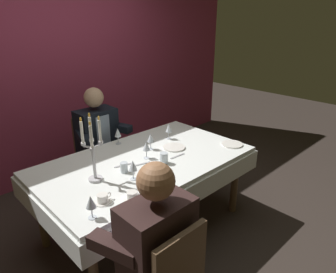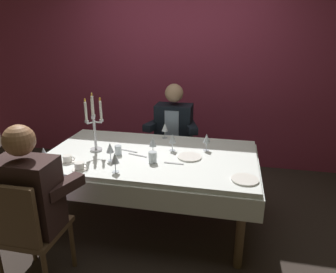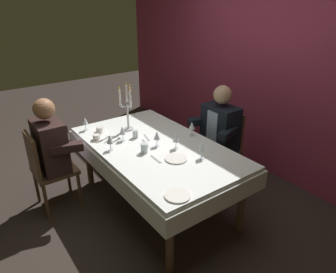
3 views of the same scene
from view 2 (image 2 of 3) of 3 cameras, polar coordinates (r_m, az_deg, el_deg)
The scene contains 22 objects.
ground_plane at distance 3.19m, azimuth -2.97°, elevation -15.60°, with size 12.00×12.00×0.00m, color #322924.
back_wall at distance 4.27m, azimuth 2.56°, elevation 12.85°, with size 6.00×0.12×2.70m, color #8C2D47.
dining_table at distance 2.88m, azimuth -3.18°, elevation -5.41°, with size 1.94×1.14×0.74m.
candelabra at distance 2.91m, azimuth -13.44°, elevation 1.93°, with size 0.15×0.17×0.55m.
dinner_plate_0 at distance 2.76m, azimuth 3.99°, elevation -3.78°, with size 0.21×0.21×0.01m, color white.
dinner_plate_1 at distance 2.42m, azimuth 14.00°, elevation -7.72°, with size 0.21×0.21×0.01m, color white.
wine_glass_0 at distance 2.69m, azimuth -10.64°, elevation -2.16°, with size 0.07×0.07×0.16m.
wine_glass_1 at distance 2.47m, azimuth -9.76°, elevation -4.04°, with size 0.07×0.07×0.16m.
wine_glass_2 at distance 2.79m, azimuth -2.85°, elevation -1.12°, with size 0.07×0.07×0.16m.
wine_glass_3 at distance 3.20m, azimuth -0.59°, elevation 1.65°, with size 0.07×0.07×0.16m.
wine_glass_4 at distance 2.75m, azimuth -21.91°, elevation -2.83°, with size 0.07×0.07×0.16m.
wine_glass_5 at distance 2.90m, azimuth 7.13°, elevation -0.40°, with size 0.07×0.07×0.16m.
wine_glass_6 at distance 2.87m, azimuth 0.83°, elevation -0.43°, with size 0.07×0.07×0.16m.
water_tumbler_0 at distance 2.84m, azimuth -9.17°, elevation -2.50°, with size 0.06×0.06×0.09m, color silver.
water_tumbler_1 at distance 2.64m, azimuth -2.86°, elevation -3.83°, with size 0.07×0.07×0.10m, color silver.
coffee_cup_0 at distance 2.79m, azimuth -18.03°, elevation -4.01°, with size 0.13×0.12×0.06m.
coffee_cup_1 at distance 2.62m, azimuth -16.00°, elevation -5.33°, with size 0.13×0.12×0.06m.
knife_0 at distance 2.81m, azimuth -5.59°, elevation -3.46°, with size 0.19×0.02×0.01m, color #B7B7BC.
fork_1 at distance 2.63m, azimuth 1.09°, elevation -4.96°, with size 0.17×0.02×0.01m, color #B7B7BC.
fork_2 at distance 2.92m, azimuth -7.18°, elevation -2.64°, with size 0.17×0.02×0.01m, color #B7B7BC.
seated_diner_0 at distance 2.38m, azimuth -24.47°, elevation -9.78°, with size 0.63×0.48×1.24m.
seated_diner_1 at distance 3.64m, azimuth 1.11°, elevation 1.85°, with size 0.63×0.48×1.24m.
Camera 2 is at (0.70, -2.53, 1.82)m, focal length 33.06 mm.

